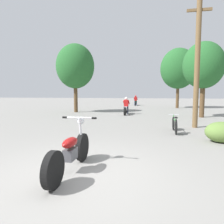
% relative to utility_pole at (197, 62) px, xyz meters
% --- Properties ---
extents(ground_plane, '(120.00, 120.00, 0.00)m').
position_rel_utility_pole_xyz_m(ground_plane, '(-3.58, -6.30, -3.12)').
color(ground_plane, gray).
extents(utility_pole, '(1.10, 0.24, 6.05)m').
position_rel_utility_pole_xyz_m(utility_pole, '(0.00, 0.00, 0.00)').
color(utility_pole, brown).
rests_on(utility_pole, ground).
extents(roadside_tree_right_near, '(2.71, 2.44, 5.07)m').
position_rel_utility_pole_xyz_m(roadside_tree_right_near, '(1.32, 4.38, 0.37)').
color(roadside_tree_right_near, '#513A23').
rests_on(roadside_tree_right_near, ground).
extents(roadside_tree_right_far, '(3.82, 3.44, 6.51)m').
position_rel_utility_pole_xyz_m(roadside_tree_right_far, '(0.78, 12.91, 1.18)').
color(roadside_tree_right_far, '#513A23').
rests_on(roadside_tree_right_far, ground).
extents(roadside_tree_left, '(3.28, 2.95, 5.82)m').
position_rel_utility_pole_xyz_m(roadside_tree_left, '(-8.50, 6.28, 0.80)').
color(roadside_tree_left, '#513A23').
rests_on(roadside_tree_left, ground).
extents(roadside_bush, '(1.10, 0.88, 0.70)m').
position_rel_utility_pole_xyz_m(roadside_bush, '(0.27, -2.91, -2.77)').
color(roadside_bush, '#5B7A38').
rests_on(roadside_bush, ground).
extents(motorcycle_foreground, '(0.83, 2.17, 1.11)m').
position_rel_utility_pole_xyz_m(motorcycle_foreground, '(-3.75, -6.25, -2.68)').
color(motorcycle_foreground, black).
rests_on(motorcycle_foreground, ground).
extents(motorcycle_rider_lead, '(0.50, 2.13, 1.36)m').
position_rel_utility_pole_xyz_m(motorcycle_rider_lead, '(-3.98, 5.31, -2.60)').
color(motorcycle_rider_lead, black).
rests_on(motorcycle_rider_lead, ground).
extents(motorcycle_rider_far, '(0.50, 1.97, 1.34)m').
position_rel_utility_pole_xyz_m(motorcycle_rider_far, '(-4.11, 16.84, -2.60)').
color(motorcycle_rider_far, black).
rests_on(motorcycle_rider_far, ground).
extents(bicycle_parked, '(0.44, 1.61, 0.72)m').
position_rel_utility_pole_xyz_m(bicycle_parked, '(-1.10, -1.39, -2.78)').
color(bicycle_parked, black).
rests_on(bicycle_parked, ground).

